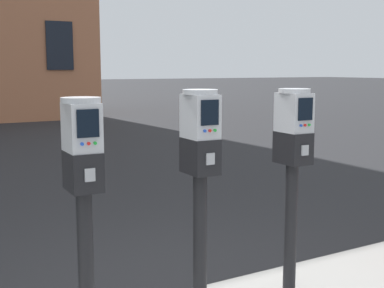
{
  "coord_description": "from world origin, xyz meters",
  "views": [
    {
      "loc": [
        -1.75,
        -2.92,
        1.74
      ],
      "look_at": [
        -0.12,
        -0.11,
        1.27
      ],
      "focal_mm": 48.34,
      "sensor_mm": 36.0,
      "label": 1
    }
  ],
  "objects": [
    {
      "name": "parking_meter_near_kerb",
      "position": [
        -0.87,
        -0.21,
        1.14
      ],
      "size": [
        0.22,
        0.26,
        1.45
      ],
      "rotation": [
        0.0,
        0.0,
        -1.6
      ],
      "color": "black",
      "rests_on": "sidewalk_slab"
    },
    {
      "name": "parking_meter_twin_adjacent",
      "position": [
        -0.12,
        -0.21,
        1.16
      ],
      "size": [
        0.22,
        0.26,
        1.47
      ],
      "rotation": [
        0.0,
        0.0,
        -1.6
      ],
      "color": "black",
      "rests_on": "sidewalk_slab"
    },
    {
      "name": "parking_meter_end_of_row",
      "position": [
        0.63,
        -0.21,
        1.15
      ],
      "size": [
        0.22,
        0.26,
        1.47
      ],
      "rotation": [
        0.0,
        0.0,
        -1.6
      ],
      "color": "black",
      "rests_on": "sidewalk_slab"
    }
  ]
}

